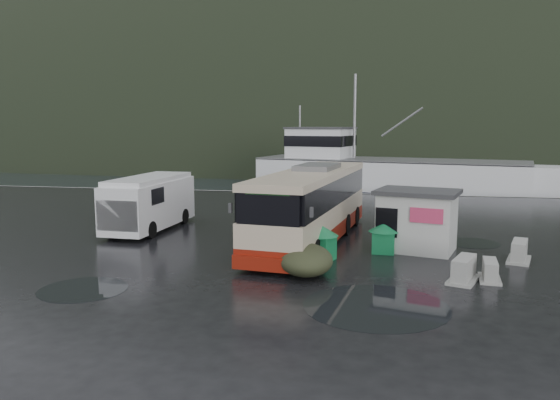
% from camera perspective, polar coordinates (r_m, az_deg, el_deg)
% --- Properties ---
extents(ground, '(160.00, 160.00, 0.00)m').
position_cam_1_polar(ground, '(23.27, 0.90, -5.42)').
color(ground, black).
rests_on(ground, ground).
extents(harbor_water, '(300.00, 180.00, 0.02)m').
position_cam_1_polar(harbor_water, '(132.52, 8.35, 5.57)').
color(harbor_water, black).
rests_on(harbor_water, ground).
extents(quay_edge, '(160.00, 0.60, 1.50)m').
position_cam_1_polar(quay_edge, '(42.85, 5.06, 0.72)').
color(quay_edge, '#999993').
rests_on(quay_edge, ground).
extents(headland, '(780.00, 540.00, 570.00)m').
position_cam_1_polar(headland, '(272.49, 11.27, 6.70)').
color(headland, black).
rests_on(headland, ground).
extents(coach_bus, '(4.85, 12.78, 3.53)m').
position_cam_1_polar(coach_bus, '(25.29, 3.29, -4.35)').
color(coach_bus, '#C8B497').
rests_on(coach_bus, ground).
extents(white_van, '(2.68, 6.74, 2.77)m').
position_cam_1_polar(white_van, '(28.79, -13.36, -3.04)').
color(white_van, white).
rests_on(white_van, ground).
extents(waste_bin_left, '(1.34, 1.34, 1.44)m').
position_cam_1_polar(waste_bin_left, '(21.95, 4.21, -6.27)').
color(waste_bin_left, '#157942').
rests_on(waste_bin_left, ground).
extents(waste_bin_right, '(1.04, 1.04, 1.32)m').
position_cam_1_polar(waste_bin_right, '(23.51, 10.77, -5.43)').
color(waste_bin_right, '#157942').
rests_on(waste_bin_right, ground).
extents(dome_tent, '(2.47, 3.09, 1.09)m').
position_cam_1_polar(dome_tent, '(19.90, 2.65, -7.76)').
color(dome_tent, '#333821').
rests_on(dome_tent, ground).
extents(ticket_kiosk, '(3.92, 3.37, 2.62)m').
position_cam_1_polar(ticket_kiosk, '(24.25, 14.01, -5.11)').
color(ticket_kiosk, silver).
rests_on(ticket_kiosk, ground).
extents(jersey_barrier_a, '(1.39, 1.88, 0.85)m').
position_cam_1_polar(jersey_barrier_a, '(20.07, 18.59, -8.04)').
color(jersey_barrier_a, '#999993').
rests_on(jersey_barrier_a, ground).
extents(jersey_barrier_b, '(0.87, 1.49, 0.71)m').
position_cam_1_polar(jersey_barrier_b, '(20.50, 21.04, -7.82)').
color(jersey_barrier_b, '#999993').
rests_on(jersey_barrier_b, ground).
extents(jersey_barrier_c, '(1.28, 1.82, 0.82)m').
position_cam_1_polar(jersey_barrier_c, '(23.67, 23.67, -5.88)').
color(jersey_barrier_c, '#999993').
rests_on(jersey_barrier_c, ground).
extents(fishing_trawler, '(29.46, 13.18, 11.52)m').
position_cam_1_polar(fishing_trawler, '(51.59, 11.23, 1.83)').
color(fishing_trawler, white).
rests_on(fishing_trawler, ground).
extents(puddles, '(16.47, 15.33, 0.01)m').
position_cam_1_polar(puddles, '(20.31, 3.36, -7.42)').
color(puddles, black).
rests_on(puddles, ground).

